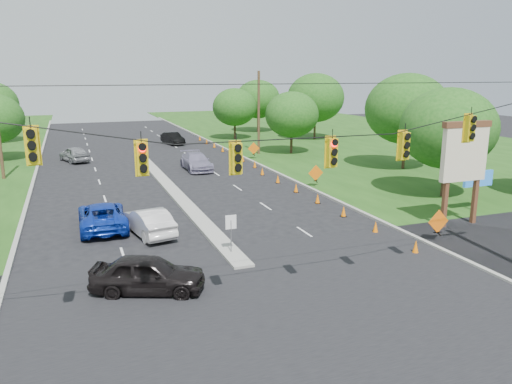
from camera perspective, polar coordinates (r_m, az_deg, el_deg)
name	(u,v)px	position (r m, az deg, el deg)	size (l,w,h in m)	color
ground	(279,307)	(19.65, 2.65, -12.99)	(160.00, 160.00, 0.00)	black
grass_right	(486,167)	(52.46, 24.76, 2.59)	(40.00, 160.00, 0.06)	#1E4714
cross_street	(279,307)	(19.65, 2.65, -12.99)	(160.00, 14.00, 0.02)	black
curb_left	(35,177)	(47.07, -23.96, 1.55)	(0.25, 110.00, 0.16)	gray
curb_right	(254,163)	(49.98, -0.22, 3.35)	(0.25, 110.00, 0.16)	gray
median	(172,190)	(38.80, -9.63, 0.21)	(1.00, 34.00, 0.18)	gray
median_sign	(231,227)	(24.34, -2.88, -3.99)	(0.55, 0.06, 2.05)	gray
signal_span	(291,186)	(17.09, 3.99, 0.66)	(25.60, 0.32, 9.00)	#422D1C
utility_pole_far_right	(259,113)	(54.90, 0.31, 8.99)	(0.28, 0.28, 9.00)	#422D1C
pylon_sign	(466,158)	(31.24, 22.86, 3.64)	(5.90, 2.30, 6.12)	#59331E
cone_0	(416,247)	(26.12, 17.78, -5.98)	(0.32, 0.32, 0.70)	orange
cone_1	(375,227)	(28.78, 13.50, -3.91)	(0.32, 0.32, 0.70)	orange
cone_2	(344,211)	(31.61, 9.98, -2.18)	(0.32, 0.32, 0.70)	orange
cone_3	(318,198)	(34.56, 7.05, -0.73)	(0.32, 0.32, 0.70)	orange
cone_4	(296,188)	(37.61, 4.60, 0.48)	(0.32, 0.32, 0.70)	orange
cone_5	(278,179)	(40.72, 2.51, 1.52)	(0.32, 0.32, 0.70)	orange
cone_6	(262,171)	(43.90, 0.73, 2.40)	(0.32, 0.32, 0.70)	orange
cone_7	(255,164)	(47.33, -0.14, 3.20)	(0.32, 0.32, 0.70)	orange
cone_8	(243,158)	(50.57, -1.52, 3.86)	(0.32, 0.32, 0.70)	orange
cone_9	(232,153)	(53.85, -2.74, 4.44)	(0.32, 0.32, 0.70)	orange
cone_10	(223,149)	(57.15, -3.83, 4.94)	(0.32, 0.32, 0.70)	orange
cone_11	(214,145)	(60.48, -4.79, 5.39)	(0.32, 0.32, 0.70)	orange
cone_12	(207,141)	(63.83, -5.66, 5.79)	(0.32, 0.32, 0.70)	orange
cone_13	(200,138)	(67.19, -6.44, 6.16)	(0.32, 0.32, 0.70)	orange
work_sign_0	(438,223)	(27.95, 20.11, -3.30)	(1.27, 0.58, 1.37)	black
work_sign_1	(316,174)	(39.26, 6.84, 2.09)	(1.27, 0.58, 1.37)	black
work_sign_2	(254,149)	(51.90, -0.27, 4.94)	(1.27, 0.58, 1.37)	black
tree_7	(448,128)	(37.84, 21.10, 6.79)	(6.72, 6.72, 7.84)	black
tree_8	(407,109)	(48.03, 16.86, 9.07)	(7.56, 7.56, 8.82)	black
tree_9	(292,115)	(55.35, 4.11, 8.82)	(5.88, 5.88, 6.86)	black
tree_10	(316,98)	(67.74, 6.82, 10.64)	(7.56, 7.56, 8.82)	black
tree_11	(258,99)	(76.19, 0.22, 10.57)	(6.72, 6.72, 7.84)	black
tree_12	(235,107)	(67.64, -2.46, 9.67)	(5.88, 5.88, 6.86)	black
black_sedan	(148,274)	(21.00, -12.24, -9.15)	(1.85, 4.61, 1.57)	black
white_sedan	(149,222)	(28.20, -12.15, -3.33)	(1.60, 4.59, 1.51)	silver
blue_pickup	(102,216)	(29.99, -17.16, -2.61)	(2.56, 5.54, 1.54)	#0F30AC
silver_car_far	(196,162)	(46.54, -6.84, 3.48)	(2.20, 5.42, 1.57)	gray
silver_car_oncoming	(74,154)	(53.83, -20.07, 4.10)	(1.84, 4.58, 1.56)	gray
dark_car_receding	(173,138)	(64.01, -9.50, 6.06)	(1.59, 4.57, 1.51)	black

